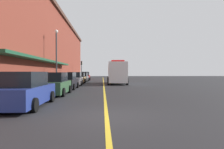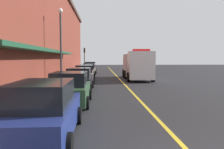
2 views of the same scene
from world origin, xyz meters
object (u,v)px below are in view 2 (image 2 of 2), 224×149
parking_meter_0 (80,68)px  parked_car_2 (80,80)px  parked_car_4 (87,71)px  street_lamp_left (61,37)px  parked_car_6 (90,67)px  box_truck (137,65)px  parking_meter_1 (76,69)px  parked_car_3 (84,74)px  parked_car_1 (70,89)px  traffic_light_near (84,55)px  parked_car_5 (89,69)px  parked_car_0 (44,112)px

parking_meter_0 → parked_car_2: bearing=-85.1°
parked_car_4 → street_lamp_left: street_lamp_left is taller
parked_car_6 → box_truck: size_ratio=0.57×
parked_car_2 → parking_meter_1: bearing=7.9°
parked_car_3 → parked_car_1: bearing=177.9°
street_lamp_left → box_truck: bearing=31.1°
parked_car_3 → parking_meter_0: bearing=5.3°
traffic_light_near → parked_car_2: bearing=-87.0°
parking_meter_0 → traffic_light_near: (0.06, 9.88, 2.10)m
parked_car_3 → traffic_light_near: size_ratio=1.15×
box_truck → parked_car_4: bearing=-111.0°
parking_meter_1 → parked_car_3: bearing=-76.7°
parked_car_2 → parked_car_5: 16.69m
parked_car_2 → parked_car_5: bearing=0.9°
parked_car_4 → box_truck: (5.99, -2.45, 0.84)m
parked_car_2 → box_truck: (5.86, 9.07, 0.81)m
parked_car_0 → parking_meter_0: bearing=2.4°
parked_car_4 → parking_meter_1: parked_car_4 is taller
parked_car_0 → parked_car_6: size_ratio=0.97×
box_truck → parking_meter_1: (-7.35, 2.91, -0.57)m
box_truck → parked_car_6: bearing=-154.5°
parked_car_1 → parked_car_3: parked_car_3 is taller
parked_car_1 → box_truck: box_truck is taller
parked_car_1 → parked_car_2: (0.03, 5.20, 0.00)m
parked_car_1 → parking_meter_1: bearing=5.3°
parked_car_6 → parked_car_1: bearing=179.0°
box_truck → street_lamp_left: (-7.95, -4.79, 2.77)m
box_truck → street_lamp_left: 9.68m
traffic_light_near → parked_car_6: bearing=-74.4°
parked_car_1 → parked_car_4: (-0.09, 16.72, -0.02)m
parking_meter_1 → street_lamp_left: bearing=-94.5°
street_lamp_left → parked_car_3: bearing=37.6°
parked_car_4 → parked_car_5: (0.10, 5.17, 0.01)m
parking_meter_1 → traffic_light_near: size_ratio=0.31×
parked_car_2 → parking_meter_0: size_ratio=3.25×
street_lamp_left → parked_car_2: bearing=-64.0°
parking_meter_0 → parking_meter_1: same height
parked_car_4 → parking_meter_0: 5.79m
street_lamp_left → traffic_light_near: (0.66, 22.75, -1.24)m
parked_car_5 → parking_meter_1: 4.94m
box_truck → parking_meter_1: 7.92m
parked_car_1 → street_lamp_left: 10.34m
parked_car_4 → box_truck: 6.52m
parked_car_1 → parked_car_3: (0.00, 11.06, 0.02)m
parked_car_2 → parked_car_3: 5.86m
parked_car_2 → box_truck: box_truck is taller
box_truck → parking_meter_1: bearing=-110.3°
parked_car_4 → box_truck: bearing=-113.1°
parked_car_2 → parked_car_1: bearing=-179.6°
parking_meter_0 → parking_meter_1: bearing=-90.0°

